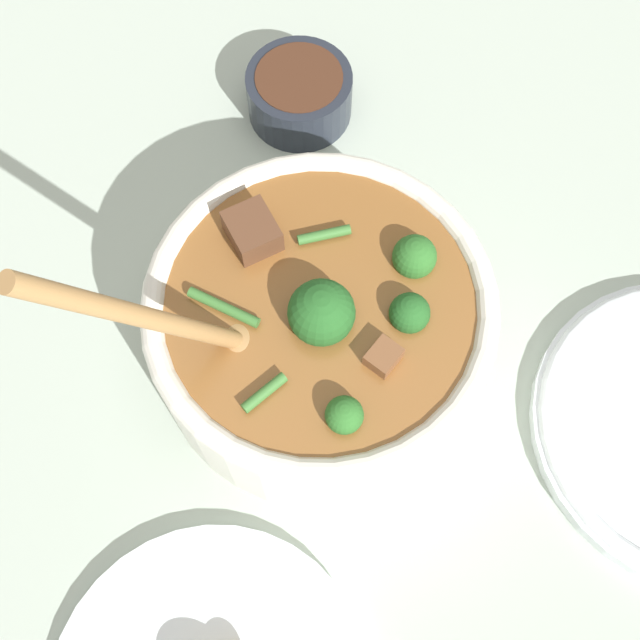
# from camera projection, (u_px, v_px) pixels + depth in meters

# --- Properties ---
(ground_plane) EXTENTS (4.00, 4.00, 0.00)m
(ground_plane) POSITION_uv_depth(u_px,v_px,m) (320.00, 351.00, 0.60)
(ground_plane) COLOR #ADBCAD
(stew_bowl) EXTENTS (0.24, 0.27, 0.25)m
(stew_bowl) POSITION_uv_depth(u_px,v_px,m) (320.00, 324.00, 0.55)
(stew_bowl) COLOR white
(stew_bowl) RESTS_ON ground_plane
(condiment_bowl) EXTENTS (0.09, 0.09, 0.04)m
(condiment_bowl) POSITION_uv_depth(u_px,v_px,m) (301.00, 92.00, 0.67)
(condiment_bowl) COLOR #232833
(condiment_bowl) RESTS_ON ground_plane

